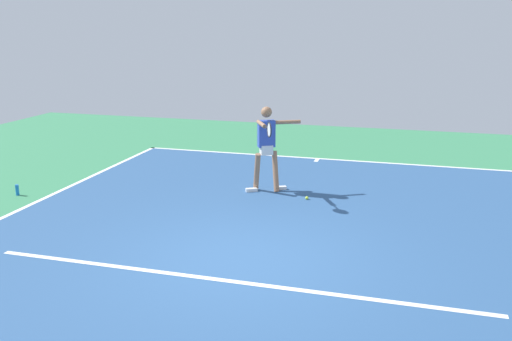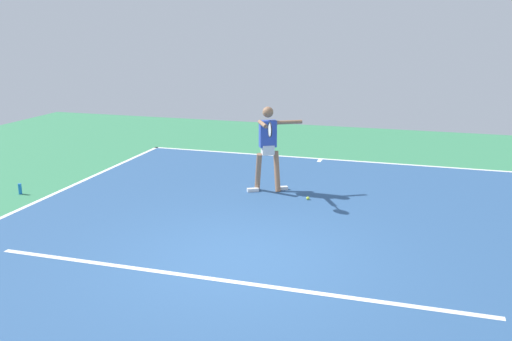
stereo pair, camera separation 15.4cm
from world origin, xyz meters
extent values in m
plane|color=#388456|center=(0.00, 0.00, 0.00)|extent=(22.91, 22.91, 0.00)
cube|color=#2D5484|center=(0.00, 0.00, 0.00)|extent=(9.48, 13.38, 0.00)
cube|color=white|center=(0.00, -6.64, 0.00)|extent=(9.48, 0.10, 0.01)
cube|color=white|center=(0.00, 0.73, 0.00)|extent=(7.11, 0.10, 0.01)
cube|color=white|center=(0.00, -6.44, 0.00)|extent=(0.10, 0.30, 0.01)
cylinder|color=#9E7051|center=(0.39, -3.61, 0.41)|extent=(0.26, 0.35, 0.85)
cube|color=white|center=(0.29, -3.66, 0.04)|extent=(0.26, 0.20, 0.07)
cylinder|color=#9E7051|center=(0.73, -3.42, 0.41)|extent=(0.26, 0.35, 0.85)
cube|color=white|center=(0.83, -3.36, 0.04)|extent=(0.26, 0.20, 0.07)
cube|color=white|center=(0.56, -3.51, 0.88)|extent=(0.31, 0.29, 0.20)
cube|color=#334CB2|center=(0.56, -3.51, 1.21)|extent=(0.38, 0.32, 0.55)
sphere|color=#9E7051|center=(0.56, -3.51, 1.65)|extent=(0.22, 0.22, 0.22)
cylinder|color=#9E7051|center=(0.17, -3.73, 1.43)|extent=(0.52, 0.33, 0.08)
cylinder|color=#9E7051|center=(0.58, -3.19, 1.46)|extent=(0.33, 0.52, 0.08)
cylinder|color=black|center=(0.39, -2.86, 1.46)|extent=(0.13, 0.21, 0.03)
torus|color=black|center=(0.28, -2.64, 1.46)|extent=(0.16, 0.27, 0.29)
cylinder|color=silver|center=(0.28, -2.64, 1.46)|extent=(0.12, 0.22, 0.25)
sphere|color=#C6E53D|center=(-0.38, -3.14, 0.03)|extent=(0.07, 0.07, 0.07)
cylinder|color=blue|center=(5.34, -1.81, 0.11)|extent=(0.07, 0.07, 0.22)
camera|label=1|loc=(-2.30, 7.30, 3.38)|focal=39.17mm
camera|label=2|loc=(-2.44, 7.25, 3.38)|focal=39.17mm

